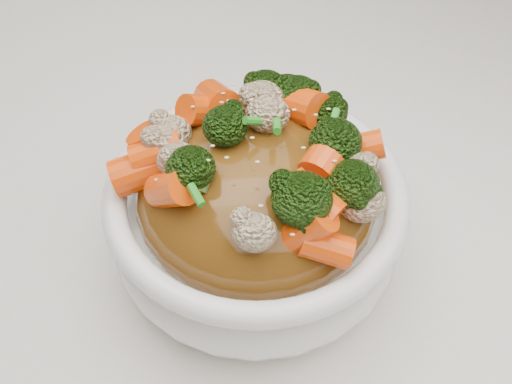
{
  "coord_description": "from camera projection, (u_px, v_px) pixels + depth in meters",
  "views": [
    {
      "loc": [
        -0.05,
        -0.23,
        1.1
      ],
      "look_at": [
        -0.05,
        0.02,
        0.82
      ],
      "focal_mm": 42.0,
      "sensor_mm": 36.0,
      "label": 1
    }
  ],
  "objects": [
    {
      "name": "cauliflower",
      "position": [
        256.0,
        134.0,
        0.34
      ],
      "size": [
        0.2,
        0.2,
        0.03
      ],
      "primitive_type": null,
      "rotation": [
        0.0,
        0.0,
        0.41
      ],
      "color": "beige",
      "rests_on": "sauce_base"
    },
    {
      "name": "scallions",
      "position": [
        256.0,
        130.0,
        0.34
      ],
      "size": [
        0.15,
        0.15,
        0.02
      ],
      "primitive_type": null,
      "rotation": [
        0.0,
        0.0,
        0.41
      ],
      "color": "green",
      "rests_on": "sauce_base"
    },
    {
      "name": "broccoli",
      "position": [
        256.0,
        132.0,
        0.34
      ],
      "size": [
        0.2,
        0.2,
        0.04
      ],
      "primitive_type": null,
      "rotation": [
        0.0,
        0.0,
        0.41
      ],
      "color": "black",
      "rests_on": "sauce_base"
    },
    {
      "name": "bowl",
      "position": [
        256.0,
        220.0,
        0.4
      ],
      "size": [
        0.25,
        0.25,
        0.08
      ],
      "primitive_type": null,
      "rotation": [
        0.0,
        0.0,
        0.41
      ],
      "color": "white",
      "rests_on": "tablecloth"
    },
    {
      "name": "sesame_seeds",
      "position": [
        256.0,
        130.0,
        0.34
      ],
      "size": [
        0.18,
        0.18,
        0.01
      ],
      "primitive_type": null,
      "rotation": [
        0.0,
        0.0,
        0.41
      ],
      "color": "beige",
      "rests_on": "sauce_base"
    },
    {
      "name": "carrots",
      "position": [
        256.0,
        131.0,
        0.34
      ],
      "size": [
        0.2,
        0.2,
        0.04
      ],
      "primitive_type": null,
      "rotation": [
        0.0,
        0.0,
        0.41
      ],
      "color": "#FF4E08",
      "rests_on": "sauce_base"
    },
    {
      "name": "sauce_base",
      "position": [
        256.0,
        195.0,
        0.38
      ],
      "size": [
        0.2,
        0.2,
        0.08
      ],
      "primitive_type": "ellipsoid",
      "rotation": [
        0.0,
        0.0,
        0.41
      ],
      "color": "#613A10",
      "rests_on": "bowl"
    },
    {
      "name": "tablecloth",
      "position": [
        322.0,
        288.0,
        0.43
      ],
      "size": [
        1.2,
        0.8,
        0.04
      ],
      "primitive_type": "cube",
      "color": "white",
      "rests_on": "dining_table"
    }
  ]
}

